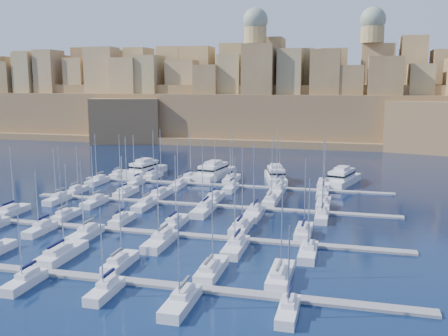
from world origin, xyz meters
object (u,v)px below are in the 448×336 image
(sailboat_4, at_px, (211,270))
(motor_yacht_c, at_px, (276,176))
(sailboat_2, at_px, (62,254))
(motor_yacht_b, at_px, (214,172))
(motor_yacht_a, at_px, (145,169))
(motor_yacht_d, at_px, (342,178))

(sailboat_4, height_order, motor_yacht_c, sailboat_4)
(sailboat_4, bearing_deg, sailboat_2, 178.54)
(sailboat_2, bearing_deg, motor_yacht_b, 85.56)
(sailboat_4, bearing_deg, motor_yacht_c, 90.87)
(motor_yacht_b, bearing_deg, motor_yacht_a, -176.97)
(sailboat_2, distance_m, motor_yacht_d, 81.20)
(motor_yacht_c, relative_size, motor_yacht_d, 0.91)
(motor_yacht_a, bearing_deg, sailboat_4, -60.10)
(sailboat_4, relative_size, motor_yacht_c, 0.84)
(sailboat_2, bearing_deg, motor_yacht_a, 102.65)
(sailboat_4, xyz_separation_m, motor_yacht_c, (-1.06, 69.61, 0.98))
(sailboat_4, distance_m, motor_yacht_a, 80.83)
(motor_yacht_a, xyz_separation_m, motor_yacht_b, (21.06, 1.11, -0.00))
(motor_yacht_c, height_order, motor_yacht_d, same)
(motor_yacht_b, xyz_separation_m, motor_yacht_c, (18.17, -1.57, 0.00))
(motor_yacht_b, xyz_separation_m, motor_yacht_d, (36.16, -0.86, 0.00))
(sailboat_2, xyz_separation_m, sailboat_4, (24.71, -0.63, -0.04))
(motor_yacht_b, bearing_deg, sailboat_4, -74.88)
(sailboat_2, relative_size, motor_yacht_a, 1.03)
(motor_yacht_a, xyz_separation_m, motor_yacht_d, (57.22, 0.26, 0.00))
(motor_yacht_c, bearing_deg, sailboat_4, -89.13)
(sailboat_4, height_order, motor_yacht_b, sailboat_4)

